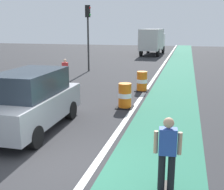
{
  "coord_description": "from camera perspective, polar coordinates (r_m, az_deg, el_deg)",
  "views": [
    {
      "loc": [
        3.02,
        -6.13,
        3.45
      ],
      "look_at": [
        0.52,
        3.42,
        1.1
      ],
      "focal_mm": 45.8,
      "sensor_mm": 36.0,
      "label": 1
    }
  ],
  "objects": [
    {
      "name": "ground_plane",
      "position": [
        7.65,
        -10.62,
        -13.65
      ],
      "size": [
        100.0,
        100.0,
        0.0
      ],
      "primitive_type": "plane",
      "color": "#2D2D30"
    },
    {
      "name": "bike_lane_strip",
      "position": [
        18.46,
        12.51,
        2.3
      ],
      "size": [
        2.5,
        80.0,
        0.01
      ],
      "primitive_type": "cube",
      "color": "#286B51",
      "rests_on": "ground"
    },
    {
      "name": "lane_divider_stripe",
      "position": [
        18.57,
        7.88,
        2.56
      ],
      "size": [
        0.2,
        80.0,
        0.01
      ],
      "primitive_type": "cube",
      "color": "silver",
      "rests_on": "ground"
    },
    {
      "name": "skateboarder_on_lane",
      "position": [
        6.11,
        10.97,
        -11.41
      ],
      "size": [
        0.57,
        0.82,
        1.69
      ],
      "color": "black",
      "rests_on": "ground"
    },
    {
      "name": "parked_suv_nearest",
      "position": [
        10.04,
        -15.76,
        -1.04
      ],
      "size": [
        2.01,
        4.64,
        2.04
      ],
      "color": "#9EA0A5",
      "rests_on": "ground"
    },
    {
      "name": "traffic_barrel_front",
      "position": [
        12.44,
        2.59,
        -0.19
      ],
      "size": [
        0.73,
        0.73,
        1.09
      ],
      "color": "orange",
      "rests_on": "ground"
    },
    {
      "name": "traffic_barrel_mid",
      "position": [
        15.84,
        6.0,
        2.69
      ],
      "size": [
        0.73,
        0.73,
        1.09
      ],
      "color": "orange",
      "rests_on": "ground"
    },
    {
      "name": "delivery_truck_down_block",
      "position": [
        37.28,
        8.12,
        10.78
      ],
      "size": [
        2.59,
        7.68,
        3.23
      ],
      "color": "beige",
      "rests_on": "ground"
    },
    {
      "name": "traffic_light_corner",
      "position": [
        22.96,
        -4.81,
        13.46
      ],
      "size": [
        0.41,
        0.32,
        5.1
      ],
      "color": "#2D2D2D",
      "rests_on": "ground"
    },
    {
      "name": "pedestrian_crossing",
      "position": [
        17.44,
        -9.32,
        4.68
      ],
      "size": [
        0.34,
        0.2,
        1.61
      ],
      "color": "#33333D",
      "rests_on": "ground"
    }
  ]
}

